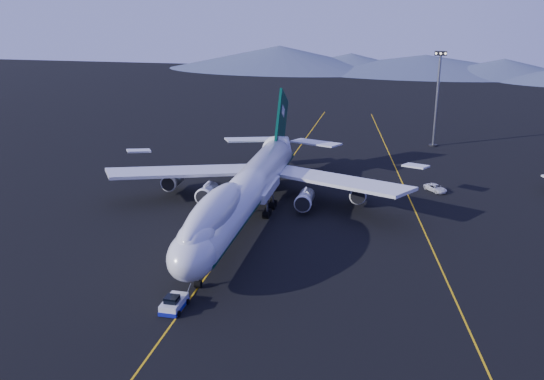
% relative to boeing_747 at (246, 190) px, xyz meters
% --- Properties ---
extents(ground, '(500.00, 500.00, 0.00)m').
position_rel_boeing_747_xyz_m(ground, '(-0.00, -0.03, -5.81)').
color(ground, black).
rests_on(ground, ground).
extents(taxiway_line_main, '(0.25, 220.00, 0.01)m').
position_rel_boeing_747_xyz_m(taxiway_line_main, '(-0.00, -0.03, -5.80)').
color(taxiway_line_main, gold).
rests_on(taxiway_line_main, ground).
extents(taxiway_line_side, '(28.08, 198.09, 0.01)m').
position_rel_boeing_747_xyz_m(taxiway_line_side, '(30.00, 9.97, -5.80)').
color(taxiway_line_side, gold).
rests_on(taxiway_line_side, ground).
extents(boeing_747, '(59.62, 72.43, 19.37)m').
position_rel_boeing_747_xyz_m(boeing_747, '(0.00, 0.00, 0.00)').
color(boeing_747, silver).
rests_on(boeing_747, ground).
extents(pushback_tug, '(2.88, 4.90, 2.11)m').
position_rel_boeing_747_xyz_m(pushback_tug, '(-1.06, -32.98, -5.15)').
color(pushback_tug, silver).
rests_on(pushback_tug, ground).
extents(service_van, '(5.17, 5.58, 1.45)m').
position_rel_boeing_747_xyz_m(service_van, '(33.95, 25.05, -5.09)').
color(service_van, white).
rests_on(service_van, ground).
extents(floodlight_mast, '(3.09, 2.32, 25.01)m').
position_rel_boeing_747_xyz_m(floodlight_mast, '(35.00, 66.08, 6.86)').
color(floodlight_mast, black).
rests_on(floodlight_mast, ground).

